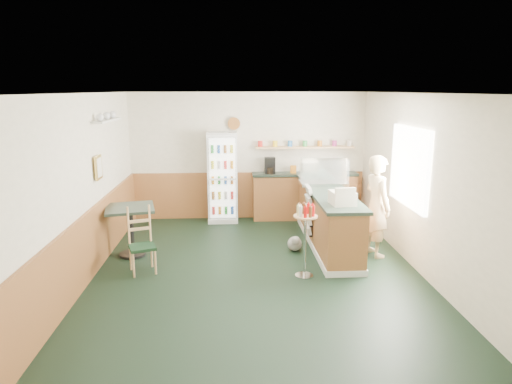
{
  "coord_description": "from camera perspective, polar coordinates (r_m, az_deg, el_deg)",
  "views": [
    {
      "loc": [
        -0.35,
        -6.7,
        2.75
      ],
      "look_at": [
        0.04,
        0.6,
        1.1
      ],
      "focal_mm": 32.0,
      "sensor_mm": 36.0,
      "label": 1
    }
  ],
  "objects": [
    {
      "name": "shopkeeper",
      "position": [
        7.84,
        14.87,
        -1.71
      ],
      "size": [
        0.53,
        0.65,
        1.71
      ],
      "primitive_type": "imported",
      "rotation": [
        0.0,
        0.0,
        1.81
      ],
      "color": "tan",
      "rests_on": "ground"
    },
    {
      "name": "condiment_stand",
      "position": [
        6.77,
        6.18,
        -4.55
      ],
      "size": [
        0.35,
        0.35,
        1.11
      ],
      "rotation": [
        0.0,
        0.0,
        0.32
      ],
      "color": "silver",
      "rests_on": "ground"
    },
    {
      "name": "room_envelope",
      "position": [
        7.53,
        -2.08,
        3.33
      ],
      "size": [
        5.04,
        6.02,
        2.72
      ],
      "color": "beige",
      "rests_on": "ground"
    },
    {
      "name": "display_case",
      "position": [
        8.56,
        8.46,
        2.51
      ],
      "size": [
        0.87,
        0.45,
        0.49
      ],
      "color": "silver",
      "rests_on": "service_counter"
    },
    {
      "name": "cash_register",
      "position": [
        7.17,
        10.75,
        -0.73
      ],
      "size": [
        0.39,
        0.4,
        0.2
      ],
      "primitive_type": "cube",
      "rotation": [
        0.0,
        0.0,
        0.1
      ],
      "color": "beige",
      "rests_on": "service_counter"
    },
    {
      "name": "back_counter",
      "position": [
        9.87,
        5.99,
        -0.26
      ],
      "size": [
        2.24,
        0.42,
        1.69
      ],
      "color": "#A06233",
      "rests_on": "ground"
    },
    {
      "name": "service_counter",
      "position": [
        8.28,
        8.94,
        -3.51
      ],
      "size": [
        0.68,
        3.01,
        1.01
      ],
      "color": "#A06233",
      "rests_on": "ground"
    },
    {
      "name": "ground",
      "position": [
        7.25,
        -0.06,
        -9.59
      ],
      "size": [
        6.0,
        6.0,
        0.0
      ],
      "primitive_type": "plane",
      "color": "black",
      "rests_on": "ground"
    },
    {
      "name": "drinks_fridge",
      "position": [
        9.61,
        -4.2,
        1.84
      ],
      "size": [
        0.62,
        0.53,
        1.89
      ],
      "color": "silver",
      "rests_on": "ground"
    },
    {
      "name": "cafe_chair",
      "position": [
        7.24,
        -13.98,
        -5.55
      ],
      "size": [
        0.48,
        0.49,
        1.02
      ],
      "rotation": [
        0.0,
        0.0,
        0.34
      ],
      "color": "black",
      "rests_on": "ground"
    },
    {
      "name": "dog_doorstop",
      "position": [
        7.98,
        4.88,
        -6.4
      ],
      "size": [
        0.25,
        0.33,
        0.3
      ],
      "rotation": [
        0.0,
        0.0,
        -0.33
      ],
      "color": "gray",
      "rests_on": "ground"
    },
    {
      "name": "newspaper_rack",
      "position": [
        8.11,
        6.58,
        -2.27
      ],
      "size": [
        0.09,
        0.43,
        0.87
      ],
      "color": "black",
      "rests_on": "ground"
    },
    {
      "name": "cafe_table",
      "position": [
        7.89,
        -15.4,
        -3.57
      ],
      "size": [
        0.92,
        0.92,
        0.85
      ],
      "rotation": [
        0.0,
        0.0,
        0.22
      ],
      "color": "black",
      "rests_on": "ground"
    }
  ]
}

